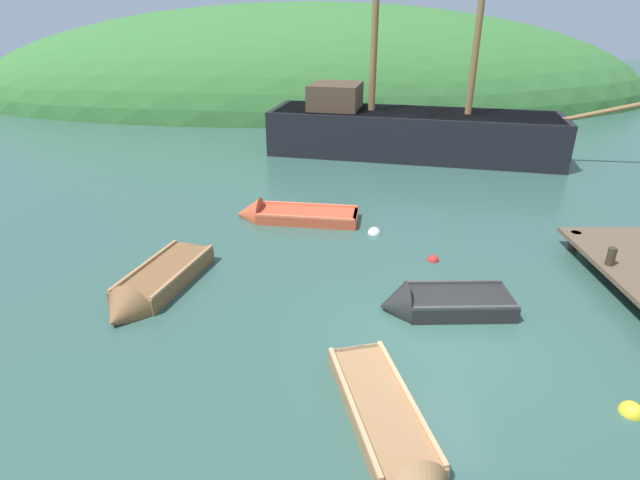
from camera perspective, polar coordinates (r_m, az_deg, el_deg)
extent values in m
plane|color=#33564C|center=(10.80, 13.08, -10.77)|extent=(120.00, 120.00, 0.00)
cylinder|color=#3A2D21|center=(15.86, 26.71, -1.06)|extent=(0.28, 0.28, 1.10)
cylinder|color=#3A2D21|center=(13.98, 30.16, -1.64)|extent=(0.20, 0.20, 0.45)
ellipsoid|color=#387033|center=(39.02, -1.04, 15.76)|extent=(48.77, 20.81, 13.07)
cube|color=black|center=(23.66, 10.46, 10.79)|extent=(13.18, 6.15, 2.76)
cube|color=#997A51|center=(23.39, 10.71, 13.94)|extent=(12.63, 5.77, 0.10)
cylinder|color=olive|center=(24.21, 29.38, 12.48)|extent=(2.92, 0.86, 0.97)
cube|color=#4C3828|center=(23.71, 1.86, 15.96)|extent=(2.67, 2.80, 1.10)
cube|color=#9E7047|center=(8.90, 6.83, -18.57)|extent=(1.67, 3.17, 0.40)
cube|color=tan|center=(9.92, 4.10, -12.71)|extent=(0.94, 0.32, 0.28)
cube|color=tan|center=(8.45, 8.09, -20.25)|extent=(0.98, 0.38, 0.05)
cube|color=tan|center=(9.18, 5.78, -15.75)|extent=(0.98, 0.38, 0.05)
cube|color=tan|center=(8.63, 3.72, -18.03)|extent=(0.72, 2.91, 0.07)
cube|color=tan|center=(8.89, 9.98, -16.90)|extent=(0.72, 2.91, 0.07)
cube|color=#C64C2D|center=(16.01, -1.28, 2.53)|extent=(3.25, 1.63, 0.42)
cone|color=#C64C2D|center=(16.42, -7.96, 2.87)|extent=(0.91, 1.24, 1.15)
cube|color=#FF6E48|center=(15.83, 4.12, 2.44)|extent=(0.27, 1.10, 0.29)
cube|color=#FF6E48|center=(16.05, -3.20, 3.13)|extent=(0.33, 1.13, 0.05)
cube|color=#FF6E48|center=(15.88, 0.66, 2.93)|extent=(0.33, 1.13, 0.05)
cube|color=#FF6E48|center=(16.44, -0.96, 4.05)|extent=(3.03, 0.51, 0.07)
cube|color=#FF6E48|center=(15.40, -1.62, 2.57)|extent=(3.03, 0.51, 0.07)
cube|color=brown|center=(12.98, -16.96, -4.04)|extent=(1.93, 3.05, 0.52)
cone|color=brown|center=(11.78, -21.58, -7.94)|extent=(1.25, 0.99, 1.10)
cube|color=#AE7B4F|center=(13.95, -14.01, -1.21)|extent=(1.03, 0.42, 0.36)
cube|color=#AE7B4F|center=(12.53, -18.28, -4.28)|extent=(1.07, 0.48, 0.05)
cube|color=#AE7B4F|center=(13.25, -15.92, -2.32)|extent=(1.07, 0.48, 0.05)
cube|color=#AE7B4F|center=(13.14, -19.08, -2.57)|extent=(0.88, 2.68, 0.07)
cube|color=#AE7B4F|center=(12.57, -15.06, -3.28)|extent=(0.88, 2.68, 0.07)
cube|color=black|center=(11.76, 15.46, -7.11)|extent=(2.34, 1.23, 0.48)
cone|color=black|center=(11.44, 8.40, -7.38)|extent=(0.62, 1.13, 1.12)
cube|color=#3B3B3B|center=(12.09, 20.56, -6.56)|extent=(0.14, 1.06, 0.34)
cube|color=#3B3B3B|center=(11.56, 13.63, -6.43)|extent=(0.20, 1.09, 0.05)
cube|color=#3B3B3B|center=(11.79, 17.45, -6.27)|extent=(0.20, 1.09, 0.05)
cube|color=#3B3B3B|center=(12.08, 14.92, -4.65)|extent=(2.27, 0.13, 0.07)
cube|color=#3B3B3B|center=(11.18, 16.36, -7.40)|extent=(2.27, 0.13, 0.07)
sphere|color=red|center=(13.84, 12.76, -2.29)|extent=(0.31, 0.31, 0.31)
sphere|color=yellow|center=(10.33, 31.77, -16.28)|extent=(0.39, 0.39, 0.39)
sphere|color=white|center=(15.20, 6.24, 0.75)|extent=(0.39, 0.39, 0.39)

